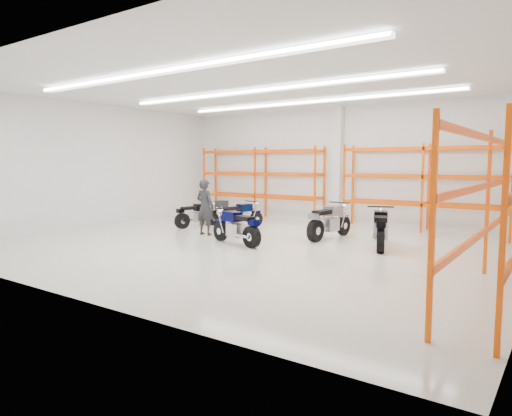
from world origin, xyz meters
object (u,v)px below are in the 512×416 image
Objects in this scene: motorcycle_back_a at (196,215)px; structural_column at (338,165)px; motorcycle_back_d at (380,229)px; standing_man at (205,207)px; motorcycle_main at (237,228)px; motorcycle_back_b at (237,215)px; motorcycle_back_c at (328,222)px.

motorcycle_back_a is 5.77m from structural_column.
standing_man reaches higher than motorcycle_back_d.
standing_man is at bearing 156.87° from motorcycle_main.
structural_column is at bearing 47.75° from motorcycle_back_a.
motorcycle_main is at bearing -52.76° from motorcycle_back_b.
motorcycle_back_c is (3.57, -0.09, 0.01)m from motorcycle_back_b.
motorcycle_main is 2.17m from standing_man.
motorcycle_back_b is at bearing -121.47° from structural_column.
motorcycle_back_b is (1.51, 0.50, 0.07)m from motorcycle_back_a.
motorcycle_main is 3.12m from motorcycle_back_b.
motorcycle_back_a is at bearing 178.72° from motorcycle_back_d.
motorcycle_back_c is 0.50× the size of structural_column.
motorcycle_back_d is at bearing -52.43° from structural_column.
motorcycle_back_c is 1.04× the size of motorcycle_back_d.
motorcycle_back_b is 3.57m from motorcycle_back_c.
motorcycle_main is 1.14× the size of standing_man.
motorcycle_back_a is 1.59m from motorcycle_back_b.
motorcycle_back_a is 1.04× the size of standing_man.
motorcycle_back_c is at bearing -1.37° from motorcycle_back_b.
structural_column is at bearing 110.92° from motorcycle_back_c.
motorcycle_back_b reaches higher than motorcycle_main.
motorcycle_main is at bearing 155.72° from standing_man.
standing_man is 5.83m from structural_column.
motorcycle_back_b is 1.12× the size of standing_man.
motorcycle_back_d is 1.19× the size of standing_man.
motorcycle_back_d is 5.59m from structural_column.
motorcycle_back_b is (-1.89, 2.49, 0.02)m from motorcycle_main.
motorcycle_back_b is at bearing 18.41° from motorcycle_back_a.
motorcycle_back_a is 0.84× the size of motorcycle_back_c.
motorcycle_back_b is 1.70m from standing_man.
structural_column reaches higher than motorcycle_back_a.
standing_man is (-3.63, -1.57, 0.39)m from motorcycle_back_c.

